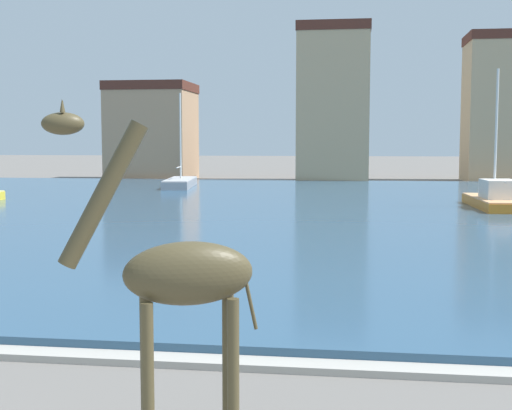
{
  "coord_description": "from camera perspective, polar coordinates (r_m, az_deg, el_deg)",
  "views": [
    {
      "loc": [
        2.36,
        -4.06,
        3.62
      ],
      "look_at": [
        0.28,
        10.86,
        2.2
      ],
      "focal_mm": 48.81,
      "sensor_mm": 36.0,
      "label": 1
    }
  ],
  "objects": [
    {
      "name": "townhouse_narrow_midrow",
      "position": [
        64.34,
        20.1,
        7.5
      ],
      "size": [
        7.63,
        5.49,
        12.68
      ],
      "color": "tan",
      "rests_on": "ground"
    },
    {
      "name": "townhouse_tall_gabled",
      "position": [
        60.59,
        6.39,
        8.19
      ],
      "size": [
        6.05,
        7.31,
        13.2
      ],
      "color": "tan",
      "rests_on": "ground"
    },
    {
      "name": "harbor_water",
      "position": [
        34.6,
        3.97,
        -0.41
      ],
      "size": [
        91.63,
        46.85,
        0.26
      ],
      "primitive_type": "cube",
      "color": "#2D5170",
      "rests_on": "ground"
    },
    {
      "name": "townhouse_wide_warehouse",
      "position": [
        64.23,
        -8.5,
        6.0
      ],
      "size": [
        7.33,
        6.68,
        8.71
      ],
      "color": "tan",
      "rests_on": "ground"
    },
    {
      "name": "quay_edge_coping",
      "position": [
        11.49,
        -4.44,
        -12.68
      ],
      "size": [
        91.63,
        0.5,
        0.12
      ],
      "primitive_type": "cube",
      "color": "#ADA89E",
      "rests_on": "ground"
    },
    {
      "name": "giraffe_statue",
      "position": [
        7.78,
        -6.44,
        -6.18
      ],
      "size": [
        2.25,
        1.12,
        4.04
      ],
      "color": "#4C4228",
      "rests_on": "ground"
    },
    {
      "name": "sailboat_orange",
      "position": [
        36.79,
        18.93,
        0.31
      ],
      "size": [
        2.4,
        7.22,
        7.1
      ],
      "color": "orange",
      "rests_on": "ground"
    },
    {
      "name": "sailboat_grey",
      "position": [
        50.37,
        -6.15,
        1.74
      ],
      "size": [
        2.63,
        8.0,
        6.92
      ],
      "color": "#939399",
      "rests_on": "ground"
    }
  ]
}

